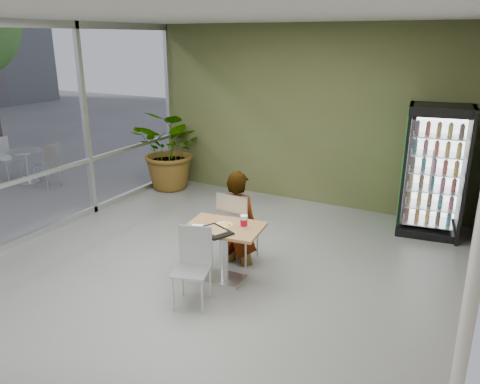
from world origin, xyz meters
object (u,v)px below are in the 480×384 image
(dining_table, at_px, (224,242))
(beverage_fridge, at_px, (434,171))
(chair_far, at_px, (236,222))
(chair_near, at_px, (194,259))
(soda_cup, at_px, (244,222))
(potted_plant, at_px, (172,150))
(cafeteria_tray, at_px, (214,231))
(seated_woman, at_px, (237,227))

(dining_table, relative_size, beverage_fridge, 0.50)
(chair_far, distance_m, chair_near, 1.08)
(dining_table, xyz_separation_m, soda_cup, (0.24, 0.06, 0.29))
(chair_near, xyz_separation_m, potted_plant, (-2.76, 3.41, 0.28))
(soda_cup, bearing_deg, dining_table, -165.95)
(chair_far, distance_m, beverage_fridge, 3.22)
(cafeteria_tray, xyz_separation_m, potted_plant, (-2.84, 3.06, 0.05))
(soda_cup, bearing_deg, chair_near, -117.05)
(chair_far, height_order, beverage_fridge, beverage_fridge)
(cafeteria_tray, relative_size, potted_plant, 0.25)
(dining_table, xyz_separation_m, seated_woman, (-0.12, 0.56, -0.04))
(dining_table, xyz_separation_m, potted_plant, (-2.84, 2.84, 0.28))
(chair_near, xyz_separation_m, cafeteria_tray, (0.07, 0.35, 0.23))
(chair_near, distance_m, beverage_fridge, 4.06)
(potted_plant, bearing_deg, soda_cup, -42.03)
(chair_far, height_order, potted_plant, potted_plant)
(soda_cup, xyz_separation_m, beverage_fridge, (1.81, 2.80, 0.18))
(chair_near, xyz_separation_m, soda_cup, (0.32, 0.63, 0.30))
(seated_woman, bearing_deg, chair_near, 90.29)
(potted_plant, bearing_deg, chair_far, -40.57)
(seated_woman, distance_m, soda_cup, 0.70)
(soda_cup, bearing_deg, seated_woman, 125.66)
(cafeteria_tray, relative_size, beverage_fridge, 0.20)
(chair_far, bearing_deg, cafeteria_tray, 96.89)
(seated_woman, xyz_separation_m, potted_plant, (-2.72, 2.28, 0.31))
(dining_table, relative_size, potted_plant, 0.62)
(dining_table, bearing_deg, potted_plant, 135.03)
(dining_table, height_order, seated_woman, seated_woman)
(dining_table, relative_size, seated_woman, 0.63)
(cafeteria_tray, bearing_deg, beverage_fridge, 56.30)
(cafeteria_tray, bearing_deg, dining_table, 88.32)
(beverage_fridge, bearing_deg, soda_cup, -130.17)
(dining_table, height_order, beverage_fridge, beverage_fridge)
(dining_table, distance_m, seated_woman, 0.58)
(dining_table, height_order, chair_near, chair_near)
(chair_far, height_order, chair_near, chair_far)
(potted_plant, bearing_deg, chair_near, -50.99)
(cafeteria_tray, bearing_deg, soda_cup, 48.97)
(chair_near, relative_size, beverage_fridge, 0.45)
(beverage_fridge, bearing_deg, seated_woman, -140.67)
(chair_near, bearing_deg, soda_cup, 46.42)
(seated_woman, bearing_deg, chair_far, 91.47)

